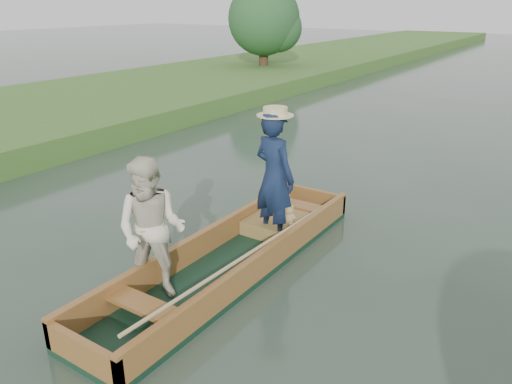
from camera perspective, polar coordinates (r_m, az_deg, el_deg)
The scene contains 2 objects.
ground at distance 6.96m, azimuth -2.78°, elevation -8.81°, with size 120.00×120.00×0.00m, color #283D30.
punt at distance 6.65m, azimuth -3.92°, elevation -3.58°, with size 1.40×5.00×2.07m.
Camera 1 is at (3.63, -4.83, 3.45)m, focal length 35.00 mm.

